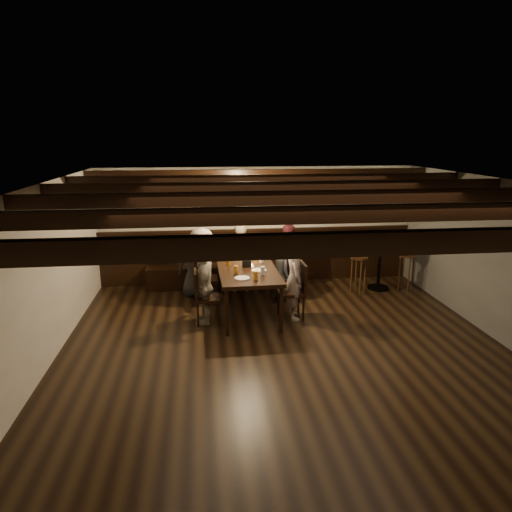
{
  "coord_description": "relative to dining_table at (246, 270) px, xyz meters",
  "views": [
    {
      "loc": [
        -1.15,
        -5.75,
        3.01
      ],
      "look_at": [
        -0.31,
        1.3,
        1.13
      ],
      "focal_mm": 32.0,
      "sensor_mm": 36.0,
      "label": 1
    }
  ],
  "objects": [
    {
      "name": "person_right_near",
      "position": [
        0.74,
        0.47,
        -0.15
      ],
      "size": [
        0.4,
        0.6,
        1.21
      ],
      "primitive_type": "imported",
      "rotation": [
        0.0,
        0.0,
        1.59
      ],
      "color": "#242426",
      "rests_on": "floor"
    },
    {
      "name": "pint_c",
      "position": [
        -0.3,
        0.09,
        0.14
      ],
      "size": [
        0.07,
        0.07,
        0.14
      ],
      "primitive_type": "cylinder",
      "color": "#BF7219",
      "rests_on": "dining_table"
    },
    {
      "name": "plate_near",
      "position": [
        -0.14,
        -0.7,
        0.07
      ],
      "size": [
        0.24,
        0.24,
        0.01
      ],
      "primitive_type": "cylinder",
      "color": "white",
      "rests_on": "dining_table"
    },
    {
      "name": "pint_f",
      "position": [
        0.21,
        -0.55,
        0.14
      ],
      "size": [
        0.07,
        0.07,
        0.14
      ],
      "primitive_type": "cylinder",
      "color": "silver",
      "rests_on": "dining_table"
    },
    {
      "name": "room",
      "position": [
        0.13,
        0.41,
        0.32
      ],
      "size": [
        7.0,
        7.0,
        7.0
      ],
      "color": "black",
      "rests_on": "ground"
    },
    {
      "name": "dining_table",
      "position": [
        0.0,
        0.0,
        0.0
      ],
      "size": [
        1.02,
        2.19,
        0.82
      ],
      "rotation": [
        0.0,
        0.0,
        0.02
      ],
      "color": "black",
      "rests_on": "floor"
    },
    {
      "name": "bar_stool_right",
      "position": [
        3.26,
        0.7,
        -0.35
      ],
      "size": [
        0.36,
        0.38,
        1.06
      ],
      "rotation": [
        0.0,
        0.0,
        -0.31
      ],
      "color": "#3D2513",
      "rests_on": "floor"
    },
    {
      "name": "pint_e",
      "position": [
        -0.21,
        -0.45,
        0.14
      ],
      "size": [
        0.07,
        0.07,
        0.14
      ],
      "primitive_type": "cylinder",
      "color": "#BF7219",
      "rests_on": "dining_table"
    },
    {
      "name": "chair_right_near",
      "position": [
        0.71,
        0.46,
        -0.48
      ],
      "size": [
        0.41,
        0.41,
        0.87
      ],
      "rotation": [
        0.0,
        0.0,
        1.59
      ],
      "color": "black",
      "rests_on": "floor"
    },
    {
      "name": "chair_left_far",
      "position": [
        -0.71,
        -0.46,
        -0.48
      ],
      "size": [
        0.42,
        0.42,
        0.89
      ],
      "rotation": [
        0.0,
        0.0,
        -1.55
      ],
      "color": "black",
      "rests_on": "floor"
    },
    {
      "name": "plate_far",
      "position": [
        0.19,
        -0.3,
        0.07
      ],
      "size": [
        0.24,
        0.24,
        0.01
      ],
      "primitive_type": "cylinder",
      "color": "white",
      "rests_on": "dining_table"
    },
    {
      "name": "chair_right_far",
      "position": [
        0.73,
        -0.44,
        -0.46
      ],
      "size": [
        0.45,
        0.45,
        0.96
      ],
      "rotation": [
        0.0,
        0.0,
        1.59
      ],
      "color": "black",
      "rests_on": "floor"
    },
    {
      "name": "chair_left_near",
      "position": [
        -0.73,
        0.44,
        -0.45
      ],
      "size": [
        0.46,
        0.46,
        0.98
      ],
      "rotation": [
        0.0,
        0.0,
        -1.55
      ],
      "color": "black",
      "rests_on": "floor"
    },
    {
      "name": "candle",
      "position": [
        0.11,
        0.3,
        0.09
      ],
      "size": [
        0.05,
        0.05,
        0.05
      ],
      "primitive_type": "cylinder",
      "color": "beige",
      "rests_on": "dining_table"
    },
    {
      "name": "condiment_caddy",
      "position": [
        0.0,
        -0.05,
        0.13
      ],
      "size": [
        0.15,
        0.1,
        0.12
      ],
      "primitive_type": "cube",
      "color": "black",
      "rests_on": "dining_table"
    },
    {
      "name": "person_left_far",
      "position": [
        -0.74,
        -0.47,
        -0.11
      ],
      "size": [
        0.33,
        0.75,
        1.27
      ],
      "primitive_type": "imported",
      "rotation": [
        0.0,
        0.0,
        -1.55
      ],
      "color": "gray",
      "rests_on": "floor"
    },
    {
      "name": "person_bench_right",
      "position": [
        0.88,
        0.92,
        -0.07
      ],
      "size": [
        0.67,
        0.53,
        1.35
      ],
      "primitive_type": "imported",
      "rotation": [
        0.0,
        0.0,
        3.16
      ],
      "color": "#541C25",
      "rests_on": "floor"
    },
    {
      "name": "high_top_table",
      "position": [
        2.76,
        0.86,
        -0.06
      ],
      "size": [
        0.59,
        0.59,
        1.05
      ],
      "color": "black",
      "rests_on": "floor"
    },
    {
      "name": "person_left_near",
      "position": [
        -0.76,
        0.43,
        -0.04
      ],
      "size": [
        0.54,
        0.93,
        1.42
      ],
      "primitive_type": "imported",
      "rotation": [
        0.0,
        0.0,
        -1.55
      ],
      "color": "#AF9F94",
      "rests_on": "floor"
    },
    {
      "name": "pint_g",
      "position": [
        0.07,
        -0.8,
        0.14
      ],
      "size": [
        0.07,
        0.07,
        0.14
      ],
      "primitive_type": "cylinder",
      "color": "#BF7219",
      "rests_on": "dining_table"
    },
    {
      "name": "bar_stool_left",
      "position": [
        2.26,
        0.65,
        -0.35
      ],
      "size": [
        0.36,
        0.38,
        1.06
      ],
      "rotation": [
        0.0,
        0.0,
        -0.31
      ],
      "color": "#3D2513",
      "rests_on": "floor"
    },
    {
      "name": "person_right_far",
      "position": [
        0.76,
        -0.43,
        -0.04
      ],
      "size": [
        0.35,
        0.52,
        1.41
      ],
      "primitive_type": "imported",
      "rotation": [
        0.0,
        0.0,
        1.59
      ],
      "color": "gray",
      "rests_on": "floor"
    },
    {
      "name": "pint_b",
      "position": [
        0.24,
        0.65,
        0.14
      ],
      "size": [
        0.07,
        0.07,
        0.14
      ],
      "primitive_type": "cylinder",
      "color": "#BF7219",
      "rests_on": "dining_table"
    },
    {
      "name": "pint_d",
      "position": [
        0.3,
        0.21,
        0.14
      ],
      "size": [
        0.07,
        0.07,
        0.14
      ],
      "primitive_type": "cylinder",
      "color": "silver",
      "rests_on": "dining_table"
    },
    {
      "name": "person_bench_left",
      "position": [
        -0.92,
        0.88,
        -0.13
      ],
      "size": [
        0.61,
        0.41,
        1.24
      ],
      "primitive_type": "imported",
      "rotation": [
        0.0,
        0.0,
        3.16
      ],
      "color": "#262629",
      "rests_on": "floor"
    },
    {
      "name": "person_bench_centre",
      "position": [
        -0.02,
        1.05,
        -0.06
      ],
      "size": [
        0.51,
        0.34,
        1.38
      ],
      "primitive_type": "imported",
      "rotation": [
        0.0,
        0.0,
        3.16
      ],
      "color": "gray",
      "rests_on": "floor"
    },
    {
      "name": "pint_a",
      "position": [
        -0.29,
        0.69,
        0.14
      ],
      "size": [
        0.07,
        0.07,
        0.14
      ],
      "primitive_type": "cylinder",
      "color": "#BF7219",
      "rests_on": "dining_table"
    }
  ]
}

